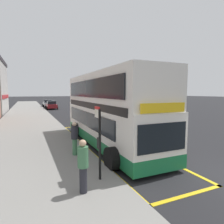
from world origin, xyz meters
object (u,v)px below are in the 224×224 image
bus_stop_sign (99,137)px  pedestrian_further_back (75,137)px  pedestrian_waiting_near_sign (83,164)px  double_decker_bus (108,112)px  parked_car_silver_behind (48,103)px  parked_car_maroon_far (51,105)px

bus_stop_sign → pedestrian_further_back: bearing=93.9°
bus_stop_sign → pedestrian_waiting_near_sign: bearing=-137.2°
double_decker_bus → parked_car_silver_behind: (-0.35, 34.24, -1.26)m
parked_car_maroon_far → double_decker_bus: bearing=89.2°
pedestrian_waiting_near_sign → parked_car_silver_behind: bearing=86.1°
pedestrian_further_back → parked_car_silver_behind: bearing=86.6°
bus_stop_sign → parked_car_silver_behind: size_ratio=0.63×
parked_car_maroon_far → pedestrian_further_back: 29.59m
double_decker_bus → pedestrian_further_back: 3.12m
parked_car_maroon_far → pedestrian_waiting_near_sign: pedestrian_waiting_near_sign is taller
double_decker_bus → parked_car_maroon_far: (-0.26, 27.89, -1.26)m
parked_car_silver_behind → parked_car_maroon_far: same height
pedestrian_waiting_near_sign → pedestrian_further_back: (0.60, 3.75, -0.01)m
double_decker_bus → bus_stop_sign: double_decker_bus is taller
bus_stop_sign → parked_car_maroon_far: bus_stop_sign is taller
double_decker_bus → parked_car_silver_behind: double_decker_bus is taller
bus_stop_sign → parked_car_silver_behind: (1.91, 38.86, -0.90)m
parked_car_silver_behind → pedestrian_waiting_near_sign: size_ratio=2.47×
parked_car_silver_behind → pedestrian_further_back: pedestrian_further_back is taller
parked_car_maroon_far → pedestrian_further_back: size_ratio=2.49×
double_decker_bus → parked_car_silver_behind: size_ratio=2.55×
parked_car_silver_behind → pedestrian_further_back: size_ratio=2.49×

